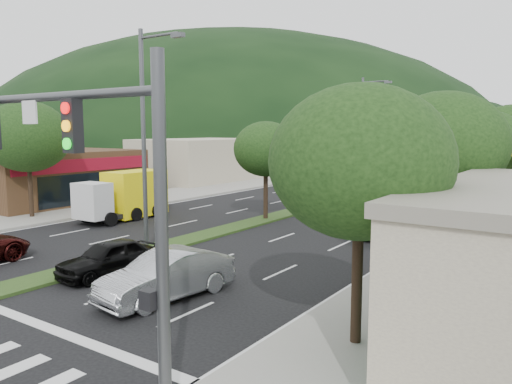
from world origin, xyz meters
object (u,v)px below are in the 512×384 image
Objects in this scene: tree_r_b at (443,145)px; streetlight_mid at (364,130)px; tree_med_far at (403,135)px; motorhome at (396,181)px; box_truck at (127,197)px; sedan_silver at (167,276)px; car_queue_d at (415,199)px; tree_r_c at (483,147)px; car_queue_e at (362,206)px; traffic_signal at (100,181)px; streetlight_near at (147,131)px; car_queue_c at (391,188)px; tree_r_d at (512,136)px; car_queue_b at (386,223)px; car_queue_a at (109,258)px; tree_l_a at (28,137)px; tree_r_a at (360,162)px; tree_med_near at (266,149)px.

streetlight_mid is at bearing 119.32° from tree_r_b.
tree_med_far reaches higher than motorhome.
box_truck is (-7.50, -30.58, -3.59)m from tree_med_far.
sedan_silver is 23.92m from car_queue_d.
car_queue_e is at bearing 159.64° from tree_r_c.
car_queue_e is at bearing -109.81° from car_queue_d.
streetlight_mid is 9.39m from car_queue_d.
traffic_signal is 25.12m from car_queue_e.
car_queue_c is (2.60, 24.82, -4.85)m from streetlight_near.
car_queue_e is at bearing -136.64° from tree_r_d.
tree_r_c is 1.42× the size of car_queue_b.
car_queue_c is (-9.19, 12.82, -4.02)m from tree_r_c.
car_queue_a is (1.50, -39.38, -4.31)m from tree_med_far.
traffic_signal is 7.65m from sedan_silver.
car_queue_a is 0.85× the size of car_queue_d.
tree_r_b is 24.09m from streetlight_mid.
streetlight_mid is 2.08× the size of car_queue_d.
car_queue_b is 15.97m from box_truck.
traffic_signal is at bearing -83.70° from car_queue_d.
car_queue_e is at bearing -116.66° from motorhome.
tree_l_a is at bearing -175.33° from tree_r_b.
tree_r_a is 0.96× the size of tree_r_b.
tree_med_far is at bearing 114.06° from car_queue_b.
tree_r_c is at bearing -163.46° from box_truck.
streetlight_near is 6.08m from car_queue_a.
tree_r_d is 1.17× the size of box_truck.
tree_l_a is at bearing 164.08° from car_queue_a.
tree_r_b is at bearing 18.73° from streetlight_near.
car_queue_c is 0.43× the size of motorhome.
traffic_signal is at bearing -77.45° from car_queue_c.
tree_l_a reaches higher than motorhome.
tree_r_d is at bearing -141.74° from box_truck.
car_queue_d is (1.00, 23.90, -0.13)m from sedan_silver.
tree_r_d is (2.97, 31.54, 0.54)m from traffic_signal.
tree_l_a is 1.93× the size of car_queue_e.
sedan_silver is 0.79× the size of box_truck.
car_queue_a is 1.08× the size of car_queue_e.
tree_r_b is 1.07× the size of tree_r_c.
tree_r_b reaches higher than traffic_signal.
tree_med_far is 0.69× the size of streetlight_mid.
tree_med_near is 1.48× the size of car_queue_a.
tree_r_b is 12.47m from streetlight_near.
car_queue_a is at bearing -87.82° from tree_med_far.
tree_l_a is (-21.53, 11.54, 0.54)m from traffic_signal.
tree_r_a is at bearing -65.79° from car_queue_b.
sedan_silver is (-6.70, -16.08, -3.95)m from tree_r_c.
streetlight_mid is at bearing 119.42° from motorhome.
car_queue_d is (-5.70, -2.18, -4.51)m from tree_r_d.
tree_r_d reaches higher than car_queue_a.
traffic_signal is 0.70× the size of streetlight_near.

